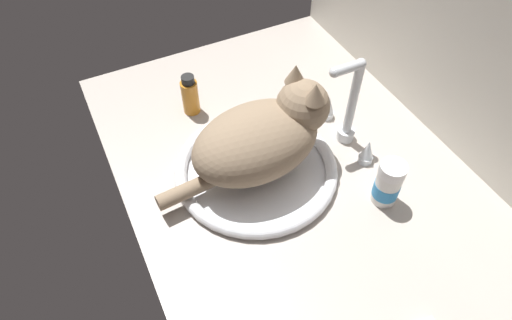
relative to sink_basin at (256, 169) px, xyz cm
name	(u,v)px	position (x,y,z in cm)	size (l,w,h in cm)	color
countertop	(292,176)	(3.46, 7.21, -2.64)	(102.67, 70.12, 3.00)	#ADA399
backsplash_wall	(450,55)	(3.46, 43.46, 17.62)	(102.67, 2.40, 43.53)	silver
sink_basin	(256,169)	(0.00, 0.00, 0.00)	(34.87, 34.87, 2.59)	white
faucet	(348,113)	(0.00, 22.41, 6.99)	(18.88, 9.18, 22.17)	silver
cat	(266,135)	(-0.17, 2.24, 9.13)	(20.20, 38.94, 19.50)	#8C755B
pill_bottle	(388,184)	(17.94, 20.19, 3.76)	(5.32, 5.32, 10.56)	white
amber_bottle	(190,95)	(-24.34, -5.34, 3.73)	(4.05, 4.05, 10.44)	#C67A23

